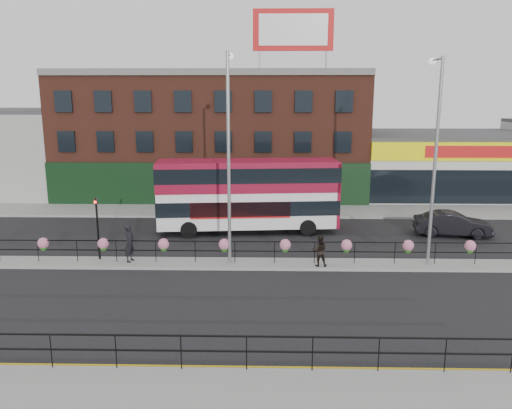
{
  "coord_description": "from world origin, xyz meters",
  "views": [
    {
      "loc": [
        0.59,
        -23.94,
        8.31
      ],
      "look_at": [
        0.0,
        3.0,
        2.5
      ],
      "focal_mm": 35.0,
      "sensor_mm": 36.0,
      "label": 1
    }
  ],
  "objects_px": {
    "lamp_column_east": "(435,144)",
    "pedestrian_a": "(130,243)",
    "pedestrian_b": "(320,251)",
    "lamp_column_west": "(229,141)",
    "double_decker_bus": "(248,188)",
    "car": "(453,224)"
  },
  "relations": [
    {
      "from": "double_decker_bus",
      "to": "lamp_column_east",
      "type": "height_order",
      "value": "lamp_column_east"
    },
    {
      "from": "car",
      "to": "pedestrian_a",
      "type": "bearing_deg",
      "value": 115.45
    },
    {
      "from": "lamp_column_west",
      "to": "lamp_column_east",
      "type": "bearing_deg",
      "value": -0.23
    },
    {
      "from": "lamp_column_west",
      "to": "double_decker_bus",
      "type": "bearing_deg",
      "value": 83.62
    },
    {
      "from": "car",
      "to": "lamp_column_east",
      "type": "bearing_deg",
      "value": 157.46
    },
    {
      "from": "double_decker_bus",
      "to": "pedestrian_a",
      "type": "bearing_deg",
      "value": -131.8
    },
    {
      "from": "pedestrian_b",
      "to": "double_decker_bus",
      "type": "bearing_deg",
      "value": -59.18
    },
    {
      "from": "lamp_column_east",
      "to": "pedestrian_a",
      "type": "bearing_deg",
      "value": -179.6
    },
    {
      "from": "pedestrian_a",
      "to": "pedestrian_b",
      "type": "bearing_deg",
      "value": -81.98
    },
    {
      "from": "lamp_column_west",
      "to": "car",
      "type": "bearing_deg",
      "value": 22.92
    },
    {
      "from": "lamp_column_west",
      "to": "pedestrian_b",
      "type": "bearing_deg",
      "value": -8.04
    },
    {
      "from": "double_decker_bus",
      "to": "lamp_column_west",
      "type": "xyz_separation_m",
      "value": [
        -0.7,
        -6.31,
        3.48
      ]
    },
    {
      "from": "double_decker_bus",
      "to": "pedestrian_b",
      "type": "xyz_separation_m",
      "value": [
        3.75,
        -6.94,
        -1.85
      ]
    },
    {
      "from": "pedestrian_a",
      "to": "pedestrian_b",
      "type": "distance_m",
      "value": 9.54
    },
    {
      "from": "pedestrian_a",
      "to": "pedestrian_b",
      "type": "relative_size",
      "value": 1.26
    },
    {
      "from": "car",
      "to": "lamp_column_east",
      "type": "height_order",
      "value": "lamp_column_east"
    },
    {
      "from": "pedestrian_a",
      "to": "car",
      "type": "bearing_deg",
      "value": -61.65
    },
    {
      "from": "car",
      "to": "pedestrian_b",
      "type": "height_order",
      "value": "pedestrian_b"
    },
    {
      "from": "pedestrian_b",
      "to": "lamp_column_west",
      "type": "xyz_separation_m",
      "value": [
        -4.46,
        0.63,
        5.33
      ]
    },
    {
      "from": "double_decker_bus",
      "to": "pedestrian_b",
      "type": "bearing_deg",
      "value": -61.59
    },
    {
      "from": "double_decker_bus",
      "to": "pedestrian_b",
      "type": "relative_size",
      "value": 7.33
    },
    {
      "from": "pedestrian_a",
      "to": "lamp_column_west",
      "type": "xyz_separation_m",
      "value": [
        5.06,
        0.14,
        5.13
      ]
    }
  ]
}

